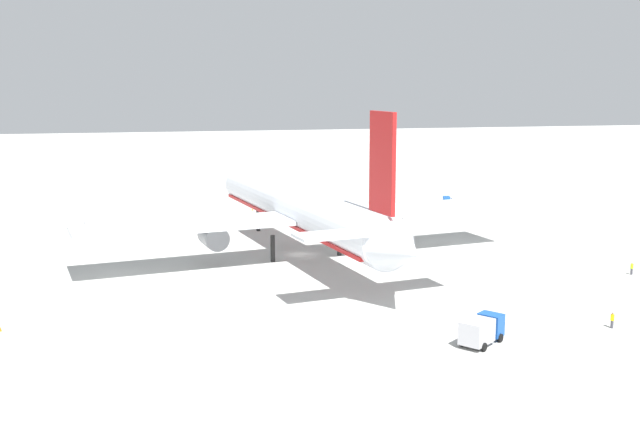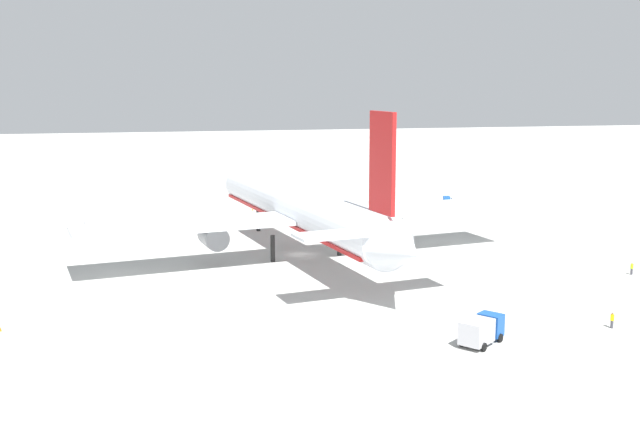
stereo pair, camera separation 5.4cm
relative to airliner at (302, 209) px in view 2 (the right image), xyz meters
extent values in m
plane|color=#B2B2AD|center=(1.17, 0.19, -7.30)|extent=(600.00, 600.00, 0.00)
cylinder|color=silver|center=(1.17, 0.19, 0.19)|extent=(59.61, 16.98, 6.93)
cone|color=silver|center=(33.11, 5.74, 0.19)|extent=(6.62, 7.64, 6.79)
cone|color=silver|center=(-31.46, -5.48, 0.19)|extent=(7.95, 7.67, 6.58)
cube|color=red|center=(-26.08, -4.55, 9.78)|extent=(6.00, 1.52, 12.25)
cube|color=silver|center=(-27.61, 1.35, 1.57)|extent=(6.06, 10.67, 0.36)
cube|color=silver|center=(-25.53, -10.62, 1.57)|extent=(6.06, 10.67, 0.36)
cube|color=silver|center=(-4.99, 18.27, -0.85)|extent=(14.14, 31.89, 0.70)
cylinder|color=slate|center=(-3.21, 13.89, -2.98)|extent=(5.58, 4.37, 3.56)
cube|color=silver|center=(1.48, -18.91, -0.85)|extent=(14.14, 31.89, 0.70)
cylinder|color=slate|center=(1.67, -14.18, -2.88)|extent=(5.85, 4.22, 3.36)
cylinder|color=black|center=(21.61, 3.75, -5.29)|extent=(0.70, 0.70, 4.02)
cylinder|color=black|center=(-2.69, 5.07, -5.29)|extent=(0.70, 0.70, 4.02)
cylinder|color=black|center=(-0.82, -5.70, -5.29)|extent=(0.70, 0.70, 4.02)
cube|color=red|center=(1.17, 0.19, -1.72)|extent=(57.22, 16.24, 0.50)
cube|color=#194CA5|center=(-42.44, -11.53, -5.69)|extent=(2.96, 2.83, 2.33)
cube|color=#B2B2B7|center=(-44.32, -9.13, -5.67)|extent=(4.07, 4.26, 2.35)
cube|color=black|center=(-42.08, -12.00, -5.10)|extent=(1.66, 1.32, 1.02)
cylinder|color=black|center=(-41.59, -10.65, -6.85)|extent=(0.79, 0.89, 0.90)
cylinder|color=black|center=(-43.50, -12.15, -6.85)|extent=(0.79, 0.89, 0.90)
cylinder|color=black|center=(-43.82, -7.80, -6.85)|extent=(0.79, 0.89, 0.90)
cylinder|color=black|center=(-45.73, -9.30, -6.85)|extent=(0.79, 0.89, 0.90)
cube|color=#194CA5|center=(36.56, -38.44, -5.74)|extent=(2.62, 1.96, 2.22)
cube|color=#B2B2B7|center=(35.87, -40.79, -5.88)|extent=(3.02, 3.35, 1.93)
cube|color=black|center=(36.69, -37.98, -5.18)|extent=(1.90, 0.63, 0.98)
cylinder|color=black|center=(35.40, -38.24, -6.85)|extent=(0.54, 0.95, 0.90)
cylinder|color=black|center=(37.64, -38.90, -6.85)|extent=(0.54, 0.95, 0.90)
cylinder|color=black|center=(34.59, -41.02, -6.85)|extent=(0.54, 0.95, 0.90)
cylinder|color=black|center=(36.82, -41.68, -6.85)|extent=(0.54, 0.95, 0.90)
cube|color=white|center=(39.26, -23.05, -6.43)|extent=(4.74, 4.07, 1.10)
cube|color=white|center=(39.45, -22.93, -5.61)|extent=(3.31, 3.00, 0.55)
cylinder|color=black|center=(38.57, -24.66, -6.98)|extent=(0.65, 0.54, 0.64)
cylinder|color=black|center=(37.52, -23.13, -6.98)|extent=(0.65, 0.54, 0.64)
cylinder|color=black|center=(41.01, -22.97, -6.98)|extent=(0.65, 0.54, 0.64)
cylinder|color=black|center=(39.96, -21.45, -6.98)|extent=(0.65, 0.54, 0.64)
cube|color=gray|center=(29.87, 33.50, -7.03)|extent=(2.25, 2.70, 0.15)
cylinder|color=#333338|center=(29.26, 34.83, -7.03)|extent=(0.32, 0.58, 0.08)
cube|color=silver|center=(29.87, 33.50, -6.43)|extent=(1.96, 2.30, 1.03)
cylinder|color=black|center=(28.86, 34.02, -7.10)|extent=(0.28, 0.41, 0.40)
cylinder|color=black|center=(30.14, 34.60, -7.10)|extent=(0.28, 0.41, 0.40)
cylinder|color=black|center=(29.61, 32.41, -7.10)|extent=(0.28, 0.41, 0.40)
cylinder|color=black|center=(30.88, 32.99, -7.10)|extent=(0.28, 0.41, 0.40)
cylinder|color=#3F3F47|center=(-21.53, -42.66, -6.86)|extent=(0.41, 0.41, 0.88)
cylinder|color=#B2F219|center=(-21.53, -42.66, -6.09)|extent=(0.51, 0.51, 0.66)
sphere|color=beige|center=(-21.53, -42.66, -5.64)|extent=(0.24, 0.24, 0.24)
cylinder|color=#3F3F47|center=(47.58, -14.72, -6.86)|extent=(0.45, 0.45, 0.88)
cylinder|color=#B2F219|center=(47.58, -14.72, -6.09)|extent=(0.56, 0.56, 0.66)
sphere|color=#8C6647|center=(47.58, -14.72, -5.64)|extent=(0.24, 0.24, 0.24)
cylinder|color=#3F3F47|center=(-42.00, -26.14, -6.86)|extent=(0.37, 0.37, 0.88)
cylinder|color=yellow|center=(-42.00, -26.14, -6.09)|extent=(0.46, 0.46, 0.66)
sphere|color=#8C6647|center=(-42.00, -26.14, -5.63)|extent=(0.24, 0.24, 0.24)
cone|color=orange|center=(-28.34, 39.15, -7.03)|extent=(0.36, 0.36, 0.55)
cone|color=orange|center=(43.71, 1.82, -7.03)|extent=(0.36, 0.36, 0.55)
cone|color=orange|center=(45.09, -30.94, -7.03)|extent=(0.36, 0.36, 0.55)
camera|label=1|loc=(-113.88, 22.98, 19.50)|focal=43.19mm
camera|label=2|loc=(-113.89, 22.93, 19.50)|focal=43.19mm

